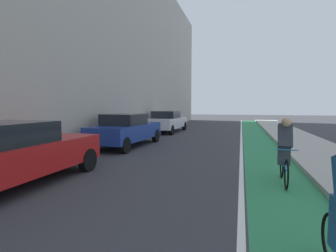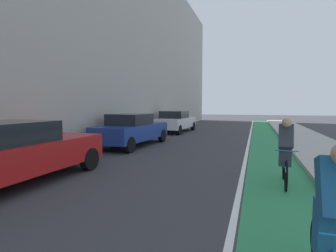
{
  "view_description": "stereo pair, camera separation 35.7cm",
  "coord_description": "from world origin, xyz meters",
  "px_view_note": "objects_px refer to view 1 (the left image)",
  "views": [
    {
      "loc": [
        2.25,
        5.65,
        1.9
      ],
      "look_at": [
        0.33,
        12.5,
        1.35
      ],
      "focal_mm": 28.04,
      "sensor_mm": 36.0,
      "label": 1
    },
    {
      "loc": [
        2.59,
        5.75,
        1.9
      ],
      "look_at": [
        0.33,
        12.5,
        1.35
      ],
      "focal_mm": 28.04,
      "sensor_mm": 36.0,
      "label": 2
    }
  ],
  "objects_px": {
    "parked_sedan_red": "(8,154)",
    "cyclist_trailing": "(285,150)",
    "parked_sedan_white": "(167,121)",
    "parked_sedan_blue": "(126,130)"
  },
  "relations": [
    {
      "from": "parked_sedan_red",
      "to": "cyclist_trailing",
      "type": "distance_m",
      "value": 6.58
    },
    {
      "from": "parked_sedan_blue",
      "to": "parked_sedan_white",
      "type": "distance_m",
      "value": 7.0
    },
    {
      "from": "parked_sedan_white",
      "to": "cyclist_trailing",
      "type": "bearing_deg",
      "value": -61.33
    },
    {
      "from": "parked_sedan_red",
      "to": "parked_sedan_white",
      "type": "relative_size",
      "value": 0.99
    },
    {
      "from": "parked_sedan_blue",
      "to": "parked_sedan_white",
      "type": "xyz_separation_m",
      "value": [
        0.0,
        7.0,
        0.0
      ]
    },
    {
      "from": "parked_sedan_red",
      "to": "parked_sedan_blue",
      "type": "relative_size",
      "value": 1.0
    },
    {
      "from": "parked_sedan_red",
      "to": "cyclist_trailing",
      "type": "relative_size",
      "value": 2.71
    },
    {
      "from": "parked_sedan_blue",
      "to": "parked_sedan_red",
      "type": "bearing_deg",
      "value": -89.99
    },
    {
      "from": "parked_sedan_red",
      "to": "parked_sedan_blue",
      "type": "distance_m",
      "value": 6.51
    },
    {
      "from": "parked_sedan_red",
      "to": "parked_sedan_blue",
      "type": "xyz_separation_m",
      "value": [
        -0.0,
        6.51,
        -0.0
      ]
    }
  ]
}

